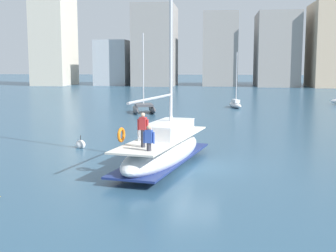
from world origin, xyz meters
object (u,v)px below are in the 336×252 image
moored_sloop_near (235,104)px  mooring_buoy (81,145)px  main_sailboat (164,148)px  moored_sloop_far (144,107)px

moored_sloop_near → mooring_buoy: bearing=-111.1°
main_sailboat → moored_sloop_far: 25.40m
main_sailboat → moored_sloop_near: size_ratio=1.93×
moored_sloop_far → main_sailboat: bearing=-78.3°
main_sailboat → moored_sloop_far: main_sailboat is taller
main_sailboat → moored_sloop_near: (4.77, 31.81, -0.44)m
main_sailboat → mooring_buoy: bearing=142.8°
moored_sloop_near → moored_sloop_far: size_ratio=0.78×
moored_sloop_near → moored_sloop_far: 12.12m
moored_sloop_near → mooring_buoy: 29.37m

